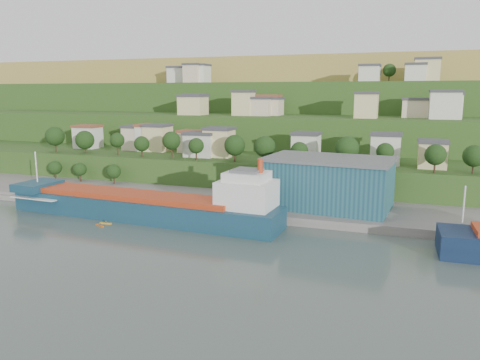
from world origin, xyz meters
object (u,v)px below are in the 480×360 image
at_px(cargo_ship_near, 150,208).
at_px(warehouse, 329,182).
at_px(caravan, 50,190).
at_px(kayak_orange, 100,225).

xyz_separation_m(cargo_ship_near, warehouse, (40.64, 19.05, 5.49)).
relative_size(warehouse, caravan, 5.91).
xyz_separation_m(cargo_ship_near, kayak_orange, (-8.06, -9.21, -2.72)).
relative_size(cargo_ship_near, kayak_orange, 24.66).
height_order(cargo_ship_near, caravan, cargo_ship_near).
distance_m(warehouse, kayak_orange, 56.90).
bearing_deg(kayak_orange, cargo_ship_near, 72.88).
xyz_separation_m(warehouse, kayak_orange, (-48.70, -28.26, -8.21)).
bearing_deg(warehouse, cargo_ship_near, -149.24).
relative_size(warehouse, kayak_orange, 11.18).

